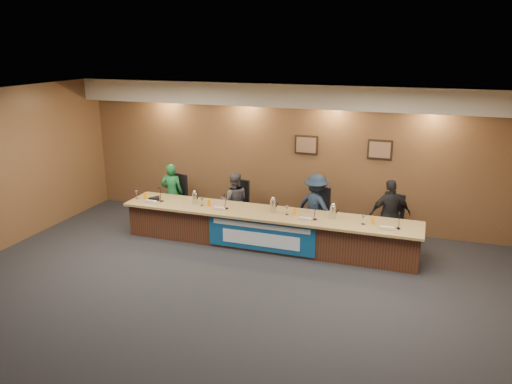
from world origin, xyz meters
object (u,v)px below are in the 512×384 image
panelist_a (172,193)px  carafe_mid (273,206)px  office_chair_a (174,200)px  office_chair_b (236,207)px  dais_body (267,230)px  panelist_c (316,207)px  office_chair_d (389,224)px  carafe_left (195,198)px  speakerphone (156,198)px  carafe_right (333,212)px  office_chair_c (317,216)px  panelist_b (234,201)px  banner (261,236)px  panelist_d (390,215)px

panelist_a → carafe_mid: 2.77m
office_chair_a → office_chair_b: 1.55m
dais_body → office_chair_a: (-2.55, 0.79, 0.13)m
panelist_a → office_chair_b: size_ratio=2.88×
panelist_c → office_chair_a: 3.41m
panelist_c → office_chair_d: bearing=-152.5°
panelist_a → office_chair_b: 1.57m
carafe_left → speakerphone: size_ratio=0.79×
office_chair_b → carafe_mid: size_ratio=1.83×
office_chair_b → carafe_right: size_ratio=1.89×
office_chair_c → carafe_right: bearing=-48.7°
panelist_a → carafe_mid: (2.67, -0.70, 0.19)m
panelist_b → carafe_mid: 1.34m
banner → carafe_left: bearing=167.2°
panelist_b → carafe_right: panelist_b is taller
office_chair_d → speakerphone: 4.99m
carafe_mid → carafe_right: bearing=0.9°
carafe_mid → carafe_right: (1.21, 0.02, -0.00)m
panelist_b → carafe_right: (2.33, -0.68, 0.22)m
dais_body → office_chair_c: size_ratio=12.50×
panelist_d → speakerphone: size_ratio=4.52×
office_chair_b → carafe_left: (-0.60, -0.84, 0.40)m
panelist_a → carafe_left: (0.95, -0.74, 0.19)m
banner → office_chair_b: size_ratio=4.58×
office_chair_d → carafe_left: (-3.96, -0.84, 0.40)m
dais_body → office_chair_d: 2.50m
panelist_d → carafe_right: size_ratio=5.69×
office_chair_c → office_chair_d: size_ratio=1.00×
dais_body → panelist_d: (2.36, 0.69, 0.37)m
panelist_c → speakerphone: 3.47m
dais_body → panelist_b: panelist_b is taller
office_chair_c → carafe_left: bearing=-151.3°
office_chair_c → carafe_mid: (-0.72, -0.80, 0.40)m
office_chair_c → dais_body: bearing=-127.5°
panelist_d → carafe_mid: panelist_d is taller
office_chair_d → panelist_c: bearing=-161.3°
office_chair_b → office_chair_c: (1.85, 0.00, 0.00)m
dais_body → panelist_b: size_ratio=4.60×
office_chair_a → office_chair_d: 4.91m
carafe_mid → speakerphone: (-2.67, -0.03, -0.11)m
office_chair_b → carafe_mid: (1.12, -0.80, 0.40)m
office_chair_b → carafe_left: carafe_left is taller
carafe_right → carafe_mid: bearing=-179.1°
panelist_b → office_chair_a: size_ratio=2.72×
banner → panelist_c: 1.44m
panelist_a → speakerphone: (0.00, -0.73, 0.08)m
panelist_a → carafe_right: 3.94m
office_chair_d → office_chair_c: bearing=-165.1°
dais_body → speakerphone: (-2.54, -0.04, 0.43)m
office_chair_a → office_chair_b: bearing=17.1°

